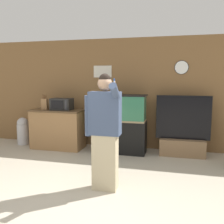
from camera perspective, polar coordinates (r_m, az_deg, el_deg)
name	(u,v)px	position (r m, az deg, el deg)	size (l,w,h in m)	color
ground_plane	(71,214)	(3.37, -9.33, -22.04)	(18.00, 18.00, 0.00)	#B2A893
wall_back_paneled	(124,94)	(6.01, 2.65, 4.22)	(10.00, 0.08, 2.60)	brown
counter_island	(58,129)	(6.13, -12.22, -3.76)	(1.25, 0.63, 0.93)	olive
microwave	(62,104)	(5.99, -11.40, 1.80)	(0.48, 0.33, 0.27)	black
knife_block	(45,104)	(6.12, -15.13, 1.83)	(0.15, 0.10, 0.37)	olive
aquarium_on_stand	(120,124)	(5.59, 1.86, -2.72)	(1.16, 0.46, 1.31)	black
tv_on_stand	(182,138)	(5.64, 15.80, -5.80)	(1.15, 0.40, 1.31)	brown
person_standing	(104,131)	(3.68, -1.76, -4.25)	(0.55, 0.41, 1.74)	#BCAD89
trash_bin	(23,131)	(6.74, -19.68, -4.01)	(0.30, 0.30, 0.68)	#B7B7BC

